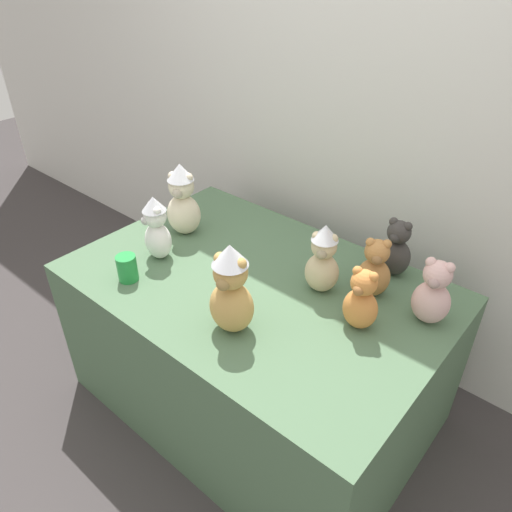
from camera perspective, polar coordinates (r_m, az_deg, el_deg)
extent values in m
plane|color=#3D3838|center=(2.34, -4.23, -19.92)|extent=(10.00, 10.00, 0.00)
cube|color=silver|center=(2.27, 13.04, 18.13)|extent=(7.00, 0.08, 2.60)
cube|color=#4C6B4C|center=(2.19, 0.00, -10.41)|extent=(1.51, 1.00, 0.71)
ellipsoid|color=beige|center=(1.83, 19.82, -5.13)|extent=(0.15, 0.13, 0.17)
sphere|color=beige|center=(1.76, 20.58, -2.02)|extent=(0.10, 0.10, 0.10)
sphere|color=beige|center=(1.74, 19.87, -0.69)|extent=(0.04, 0.04, 0.04)
sphere|color=beige|center=(1.73, 21.79, -1.29)|extent=(0.04, 0.04, 0.04)
sphere|color=#A88783|center=(1.73, 20.17, -2.97)|extent=(0.04, 0.04, 0.04)
ellipsoid|color=beige|center=(2.25, -8.46, 4.86)|extent=(0.20, 0.19, 0.19)
sphere|color=beige|center=(2.18, -8.77, 8.10)|extent=(0.11, 0.11, 0.11)
sphere|color=beige|center=(2.18, -9.76, 9.23)|extent=(0.04, 0.04, 0.04)
sphere|color=beige|center=(2.15, -7.98, 9.10)|extent=(0.04, 0.04, 0.04)
sphere|color=#ABA08A|center=(2.15, -9.19, 7.30)|extent=(0.05, 0.05, 0.05)
cone|color=silver|center=(2.15, -8.93, 9.75)|extent=(0.12, 0.12, 0.07)
ellipsoid|color=#CCB78E|center=(1.88, 7.72, -1.93)|extent=(0.16, 0.15, 0.16)
sphere|color=#CCB78E|center=(1.81, 8.01, 1.16)|extent=(0.10, 0.10, 0.10)
sphere|color=#CCB78E|center=(1.80, 7.16, 2.34)|extent=(0.04, 0.04, 0.04)
sphere|color=#CCB78E|center=(1.79, 9.05, 2.02)|extent=(0.04, 0.04, 0.04)
sphere|color=#9D8E71|center=(1.78, 7.73, 0.24)|extent=(0.04, 0.04, 0.04)
cone|color=silver|center=(1.78, 8.16, 2.74)|extent=(0.10, 0.10, 0.06)
ellipsoid|color=white|center=(2.10, -11.41, 1.78)|extent=(0.16, 0.14, 0.16)
sphere|color=white|center=(2.04, -11.77, 4.60)|extent=(0.10, 0.10, 0.10)
sphere|color=white|center=(2.05, -12.20, 5.86)|extent=(0.04, 0.04, 0.04)
sphere|color=white|center=(2.00, -11.58, 5.19)|extent=(0.04, 0.04, 0.04)
sphere|color=#B4B3AF|center=(2.03, -12.81, 4.08)|extent=(0.04, 0.04, 0.04)
cone|color=silver|center=(2.01, -11.96, 6.03)|extent=(0.10, 0.10, 0.06)
ellipsoid|color=tan|center=(1.68, -2.87, -5.97)|extent=(0.19, 0.17, 0.20)
sphere|color=tan|center=(1.59, -3.01, -1.97)|extent=(0.12, 0.12, 0.12)
sphere|color=tan|center=(1.58, -4.23, -0.29)|extent=(0.04, 0.04, 0.04)
sphere|color=tan|center=(1.55, -1.88, -0.94)|extent=(0.04, 0.04, 0.04)
sphere|color=olive|center=(1.56, -3.86, -3.25)|extent=(0.05, 0.05, 0.05)
cone|color=silver|center=(1.55, -3.09, 0.14)|extent=(0.12, 0.12, 0.08)
ellipsoid|color=#B27A42|center=(1.90, 13.58, -2.44)|extent=(0.16, 0.16, 0.16)
sphere|color=#B27A42|center=(1.83, 14.05, 0.49)|extent=(0.09, 0.09, 0.09)
sphere|color=#B27A42|center=(1.81, 13.30, 1.57)|extent=(0.04, 0.04, 0.04)
sphere|color=#B27A42|center=(1.81, 15.12, 1.35)|extent=(0.04, 0.04, 0.04)
sphere|color=olive|center=(1.80, 14.01, -0.42)|extent=(0.04, 0.04, 0.04)
ellipsoid|color=#383533|center=(2.03, 15.95, -0.10)|extent=(0.13, 0.11, 0.16)
sphere|color=#383533|center=(1.97, 16.47, 2.70)|extent=(0.09, 0.09, 0.09)
sphere|color=#383533|center=(1.96, 15.86, 3.90)|extent=(0.04, 0.04, 0.04)
sphere|color=#383533|center=(1.95, 17.42, 3.34)|extent=(0.04, 0.04, 0.04)
sphere|color=#32302E|center=(1.95, 15.95, 2.01)|extent=(0.04, 0.04, 0.04)
ellipsoid|color=#D17F3D|center=(1.74, 12.12, -6.07)|extent=(0.13, 0.11, 0.15)
sphere|color=#D17F3D|center=(1.67, 12.58, -3.07)|extent=(0.09, 0.09, 0.09)
sphere|color=#D17F3D|center=(1.66, 11.84, -1.73)|extent=(0.03, 0.03, 0.03)
sphere|color=#D17F3D|center=(1.64, 13.63, -2.41)|extent=(0.03, 0.03, 0.03)
sphere|color=#A06536|center=(1.64, 11.95, -3.97)|extent=(0.04, 0.04, 0.04)
cylinder|color=#238C3D|center=(2.00, -14.89, -1.37)|extent=(0.08, 0.08, 0.11)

